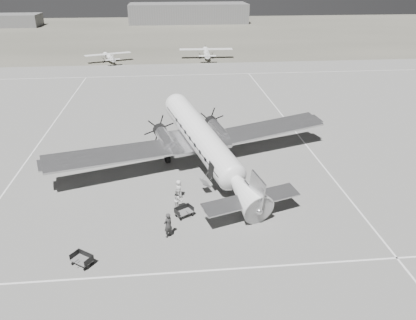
# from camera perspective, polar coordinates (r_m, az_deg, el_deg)

# --- Properties ---
(ground) EXTENTS (260.00, 260.00, 0.00)m
(ground) POSITION_cam_1_polar(r_m,az_deg,el_deg) (39.28, -0.52, -1.82)
(ground) COLOR slate
(ground) RESTS_ON ground
(taxi_line_near) EXTENTS (60.00, 0.15, 0.01)m
(taxi_line_near) POSITION_cam_1_polar(r_m,az_deg,el_deg) (27.65, 2.16, -15.13)
(taxi_line_near) COLOR silver
(taxi_line_near) RESTS_ON ground
(taxi_line_right) EXTENTS (0.15, 80.00, 0.01)m
(taxi_line_right) POSITION_cam_1_polar(r_m,az_deg,el_deg) (41.96, 16.03, -1.02)
(taxi_line_right) COLOR silver
(taxi_line_right) RESTS_ON ground
(taxi_line_left) EXTENTS (0.15, 60.00, 0.01)m
(taxi_line_left) POSITION_cam_1_polar(r_m,az_deg,el_deg) (50.53, -22.41, 2.57)
(taxi_line_left) COLOR silver
(taxi_line_left) RESTS_ON ground
(taxi_line_horizon) EXTENTS (90.00, 0.15, 0.01)m
(taxi_line_horizon) POSITION_cam_1_polar(r_m,az_deg,el_deg) (76.99, -3.24, 11.85)
(taxi_line_horizon) COLOR silver
(taxi_line_horizon) RESTS_ON ground
(grass_infield) EXTENTS (260.00, 90.00, 0.01)m
(grass_infield) POSITION_cam_1_polar(r_m,az_deg,el_deg) (131.08, -4.41, 17.43)
(grass_infield) COLOR #625F52
(grass_infield) RESTS_ON ground
(hangar_main) EXTENTS (42.00, 14.00, 6.60)m
(hangar_main) POSITION_cam_1_polar(r_m,az_deg,el_deg) (155.71, -2.77, 19.95)
(hangar_main) COLOR #5E5E5E
(hangar_main) RESTS_ON ground
(shed_secondary) EXTENTS (18.00, 10.00, 4.00)m
(shed_secondary) POSITION_cam_1_polar(r_m,az_deg,el_deg) (159.36, -25.83, 17.27)
(shed_secondary) COLOR #595959
(shed_secondary) RESTS_ON ground
(dc3_airliner) EXTENTS (34.72, 29.01, 5.66)m
(dc3_airliner) POSITION_cam_1_polar(r_m,az_deg,el_deg) (38.32, -0.29, 2.12)
(dc3_airliner) COLOR silver
(dc3_airliner) RESTS_ON ground
(light_plane_left) EXTENTS (11.84, 10.76, 2.01)m
(light_plane_left) POSITION_cam_1_polar(r_m,az_deg,el_deg) (89.99, -13.78, 13.82)
(light_plane_left) COLOR silver
(light_plane_left) RESTS_ON ground
(light_plane_right) EXTENTS (11.96, 9.84, 2.41)m
(light_plane_right) POSITION_cam_1_polar(r_m,az_deg,el_deg) (91.06, -0.25, 14.77)
(light_plane_right) COLOR silver
(light_plane_right) RESTS_ON ground
(baggage_cart_near) EXTENTS (1.77, 1.61, 0.82)m
(baggage_cart_near) POSITION_cam_1_polar(r_m,az_deg,el_deg) (32.54, -3.38, -7.31)
(baggage_cart_near) COLOR #595959
(baggage_cart_near) RESTS_ON ground
(baggage_cart_far) EXTENTS (1.78, 1.69, 0.82)m
(baggage_cart_far) POSITION_cam_1_polar(r_m,az_deg,el_deg) (28.97, -17.30, -13.27)
(baggage_cart_far) COLOR #595959
(baggage_cart_far) RESTS_ON ground
(ground_crew) EXTENTS (0.86, 0.83, 1.99)m
(ground_crew) POSITION_cam_1_polar(r_m,az_deg,el_deg) (30.07, -5.65, -9.10)
(ground_crew) COLOR #2D2D2D
(ground_crew) RESTS_ON ground
(ramp_agent) EXTENTS (0.83, 1.01, 1.94)m
(ramp_agent) POSITION_cam_1_polar(r_m,az_deg,el_deg) (33.13, -4.17, -5.55)
(ramp_agent) COLOR #B4B4B1
(ramp_agent) RESTS_ON ground
(passenger) EXTENTS (0.62, 0.86, 1.64)m
(passenger) POSITION_cam_1_polar(r_m,az_deg,el_deg) (34.94, -4.13, -4.06)
(passenger) COLOR silver
(passenger) RESTS_ON ground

